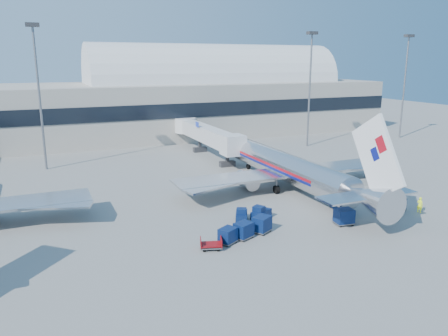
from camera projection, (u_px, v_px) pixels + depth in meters
name	position (u px, v px, depth m)	size (l,w,h in m)	color
ground	(237.00, 209.00, 51.61)	(260.00, 260.00, 0.00)	gray
terminal	(71.00, 106.00, 94.43)	(170.00, 28.15, 21.00)	#B2AA9E
airliner_main	(290.00, 168.00, 58.78)	(32.00, 37.26, 12.07)	silver
jetbridge_near	(204.00, 133.00, 81.06)	(4.40, 27.50, 6.25)	silver
mast_west	(37.00, 76.00, 67.09)	(2.00, 1.20, 22.60)	slate
mast_east	(310.00, 72.00, 86.39)	(2.00, 1.20, 22.60)	slate
mast_far_east	(406.00, 71.00, 96.04)	(2.00, 1.20, 22.60)	slate
barrier_near	(349.00, 184.00, 60.23)	(3.00, 0.55, 0.90)	#9E9E96
barrier_mid	(368.00, 182.00, 61.51)	(3.00, 0.55, 0.90)	#9E9E96
barrier_far	(386.00, 179.00, 62.78)	(3.00, 0.55, 0.90)	#9E9E96
tug_lead	(261.00, 213.00, 47.97)	(2.85, 2.45, 1.67)	#091C48
tug_right	(339.00, 203.00, 51.63)	(2.31, 1.50, 1.39)	#091C48
tug_left	(241.00, 215.00, 47.50)	(2.21, 2.74, 1.60)	#091C48
cart_train_a	(262.00, 224.00, 44.37)	(2.40, 2.24, 1.70)	#091C48
cart_train_b	(244.00, 230.00, 42.84)	(2.26, 2.04, 1.62)	#091C48
cart_train_c	(228.00, 235.00, 41.68)	(2.17, 2.02, 1.53)	#091C48
cart_solo_near	(344.00, 216.00, 46.45)	(2.12, 1.71, 1.73)	#091C48
cart_solo_far	(397.00, 203.00, 50.97)	(2.05, 1.76, 1.55)	#091C48
cart_open_red	(211.00, 245.00, 40.45)	(2.33, 1.95, 0.53)	slate
ramp_worker	(420.00, 205.00, 50.19)	(0.67, 0.44, 1.84)	#DBFE1A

